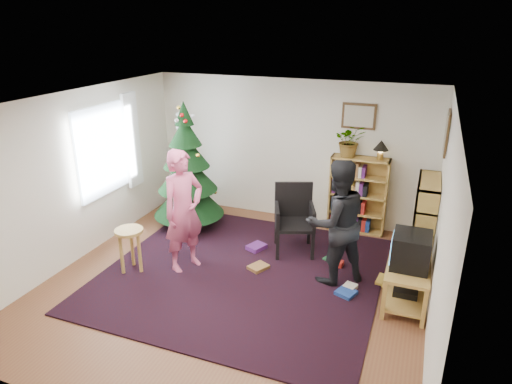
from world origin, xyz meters
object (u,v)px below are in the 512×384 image
(crt_tv, at_px, (411,250))
(person_by_chair, at_px, (336,223))
(potted_plant, at_px, (350,141))
(tv_stand, at_px, (407,281))
(picture_right, at_px, (447,133))
(armchair, at_px, (297,215))
(christmas_tree, at_px, (187,177))
(picture_back, at_px, (359,116))
(bookshelf_right, at_px, (424,221))
(table_lamp, at_px, (381,147))
(person_standing, at_px, (184,211))
(stool, at_px, (130,239))
(bookshelf_back, at_px, (358,194))

(crt_tv, height_order, person_by_chair, person_by_chair)
(person_by_chair, xyz_separation_m, potted_plant, (-0.18, 1.74, 0.69))
(tv_stand, xyz_separation_m, potted_plant, (-1.16, 1.97, 1.24))
(picture_right, height_order, armchair, picture_right)
(christmas_tree, height_order, person_by_chair, christmas_tree)
(picture_back, relative_size, bookshelf_right, 0.42)
(armchair, distance_m, table_lamp, 1.76)
(table_lamp, bearing_deg, potted_plant, 180.00)
(armchair, distance_m, potted_plant, 1.55)
(tv_stand, distance_m, person_standing, 3.12)
(person_by_chair, bearing_deg, stool, -22.12)
(crt_tv, relative_size, potted_plant, 0.92)
(person_by_chair, bearing_deg, table_lamp, -138.97)
(bookshelf_back, bearing_deg, person_standing, -134.10)
(christmas_tree, bearing_deg, potted_plant, 18.98)
(person_by_chair, bearing_deg, picture_back, -125.88)
(stool, bearing_deg, person_by_chair, 16.39)
(bookshelf_back, xyz_separation_m, person_by_chair, (-0.02, -1.74, 0.21))
(armchair, bearing_deg, potted_plant, 40.75)
(christmas_tree, xyz_separation_m, table_lamp, (3.05, 0.88, 0.60))
(stool, distance_m, table_lamp, 4.12)
(picture_right, height_order, christmas_tree, picture_right)
(crt_tv, distance_m, armchair, 1.96)
(armchair, height_order, person_standing, person_standing)
(bookshelf_right, height_order, armchair, bookshelf_right)
(person_by_chair, bearing_deg, crt_tv, 128.10)
(tv_stand, bearing_deg, potted_plant, 120.52)
(picture_back, distance_m, tv_stand, 2.87)
(person_by_chair, bearing_deg, armchair, -81.40)
(armchair, xyz_separation_m, person_by_chair, (0.74, -0.69, 0.30))
(tv_stand, height_order, potted_plant, potted_plant)
(crt_tv, bearing_deg, picture_right, 79.44)
(bookshelf_back, height_order, crt_tv, bookshelf_back)
(stool, bearing_deg, table_lamp, 39.66)
(bookshelf_back, relative_size, armchair, 1.22)
(crt_tv, relative_size, table_lamp, 1.54)
(bookshelf_back, distance_m, person_by_chair, 1.75)
(christmas_tree, bearing_deg, stool, -90.68)
(table_lamp, bearing_deg, crt_tv, -71.50)
(bookshelf_back, bearing_deg, table_lamp, -0.00)
(table_lamp, bearing_deg, bookshelf_right, -44.39)
(picture_back, distance_m, person_by_chair, 2.16)
(bookshelf_right, height_order, crt_tv, bookshelf_right)
(christmas_tree, height_order, potted_plant, christmas_tree)
(table_lamp, bearing_deg, picture_right, -32.73)
(picture_right, distance_m, tv_stand, 2.15)
(picture_back, distance_m, christmas_tree, 3.02)
(person_by_chair, height_order, potted_plant, potted_plant)
(crt_tv, height_order, stool, crt_tv)
(bookshelf_right, distance_m, potted_plant, 1.75)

